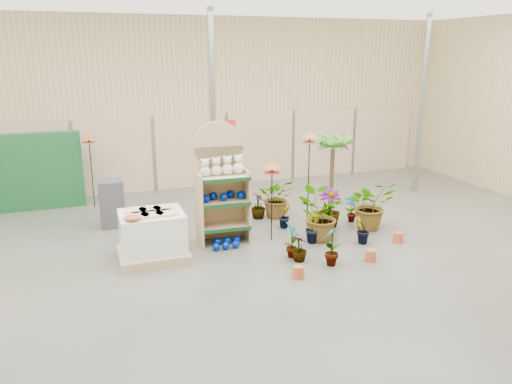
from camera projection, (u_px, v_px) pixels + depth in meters
room at (251, 135)px, 8.61m from camera, size 15.20×12.10×4.70m
display_shelf at (221, 187)px, 9.68m from camera, size 1.01×0.67×2.34m
teddy_bears at (223, 167)px, 9.48m from camera, size 0.87×0.23×0.37m
gazing_balls_shelf at (223, 196)px, 9.59m from camera, size 0.86×0.29×0.16m
gazing_balls_floor at (227, 243)px, 9.51m from camera, size 0.63×0.39×0.15m
pallet_stack at (152, 235)px, 8.90m from camera, size 1.22×1.02×0.90m
charcoal_planters at (112, 203)px, 10.56m from camera, size 0.50×0.50×1.00m
trellis_stock at (38, 171)px, 11.64m from camera, size 2.00×0.30×1.80m
offer_sign at (224, 150)px, 10.70m from camera, size 0.50×0.08×2.20m
bird_table_front at (272, 167)px, 9.51m from camera, size 0.34×0.34×1.60m
bird_table_right at (310, 138)px, 10.16m from camera, size 0.34×0.34×2.06m
bird_table_back at (89, 138)px, 11.54m from camera, size 0.34×0.34×1.80m
palm at (333, 142)px, 11.45m from camera, size 0.70×0.70×1.85m
potted_plant_0 at (292, 240)px, 8.96m from camera, size 0.41×0.42×0.67m
potted_plant_1 at (312, 227)px, 9.70m from camera, size 0.34×0.39×0.62m
potted_plant_2 at (319, 216)px, 9.74m from camera, size 1.21×1.19×1.02m
potted_plant_3 at (329, 209)px, 10.41m from camera, size 0.54×0.54×0.86m
potted_plant_4 at (351, 208)px, 10.86m from camera, size 0.40×0.37×0.63m
potted_plant_5 at (285, 216)px, 10.52m from camera, size 0.37×0.37×0.52m
potted_plant_6 at (278, 197)px, 11.16m from camera, size 1.03×0.98×0.90m
potted_plant_7 at (299, 248)px, 8.84m from camera, size 0.37×0.37×0.48m
potted_plant_8 at (332, 244)px, 8.63m from camera, size 0.49×0.49×0.79m
potted_plant_9 at (362, 230)px, 9.62m from camera, size 0.35×0.31×0.55m
potted_plant_10 at (371, 205)px, 10.40m from camera, size 1.02×0.91×1.04m
potted_plant_11 at (258, 206)px, 11.10m from camera, size 0.40×0.40×0.58m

